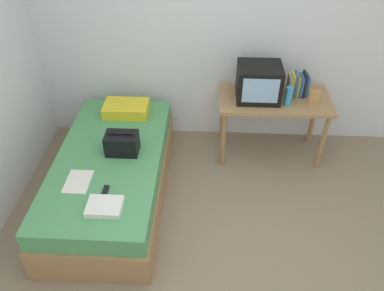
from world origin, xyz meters
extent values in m
plane|color=#84705B|center=(0.00, 0.00, 0.00)|extent=(8.00, 8.00, 0.00)
cube|color=silver|center=(0.00, 2.00, 1.30)|extent=(5.20, 0.10, 2.60)
cube|color=#9E754C|center=(-1.00, 0.82, 0.16)|extent=(1.00, 2.00, 0.33)
cube|color=#4C935B|center=(-1.00, 0.82, 0.42)|extent=(0.97, 1.94, 0.19)
cube|color=#9E754C|center=(0.61, 1.59, 0.71)|extent=(1.16, 0.60, 0.04)
cylinder|color=#9E754C|center=(0.09, 1.35, 0.34)|extent=(0.05, 0.05, 0.69)
cylinder|color=#9E754C|center=(1.13, 1.35, 0.34)|extent=(0.05, 0.05, 0.69)
cylinder|color=#9E754C|center=(0.09, 1.83, 0.34)|extent=(0.05, 0.05, 0.69)
cylinder|color=#9E754C|center=(1.13, 1.83, 0.34)|extent=(0.05, 0.05, 0.69)
cube|color=black|center=(0.43, 1.59, 0.91)|extent=(0.44, 0.38, 0.36)
cube|color=#8CB2E0|center=(0.43, 1.40, 0.92)|extent=(0.35, 0.01, 0.26)
cylinder|color=#3399DB|center=(0.72, 1.46, 0.83)|extent=(0.07, 0.07, 0.20)
cube|color=gray|center=(0.75, 1.67, 0.84)|extent=(0.03, 0.15, 0.22)
cube|color=gold|center=(0.78, 1.67, 0.84)|extent=(0.03, 0.14, 0.23)
cube|color=#2D5699|center=(0.82, 1.67, 0.85)|extent=(0.03, 0.17, 0.25)
cube|color=gold|center=(0.84, 1.67, 0.83)|extent=(0.03, 0.13, 0.21)
cube|color=#2D5699|center=(0.87, 1.67, 0.84)|extent=(0.03, 0.16, 0.22)
cube|color=black|center=(0.90, 1.67, 0.85)|extent=(0.03, 0.16, 0.25)
cube|color=#2D5699|center=(0.93, 1.67, 0.84)|extent=(0.03, 0.13, 0.22)
cube|color=#B27F4C|center=(0.98, 1.48, 0.81)|extent=(0.11, 0.02, 0.16)
cube|color=yellow|center=(-0.96, 1.53, 0.58)|extent=(0.47, 0.31, 0.12)
cube|color=black|center=(-0.87, 0.88, 0.62)|extent=(0.30, 0.20, 0.20)
cylinder|color=black|center=(-0.87, 0.88, 0.73)|extent=(0.24, 0.02, 0.02)
cube|color=white|center=(-1.18, 0.46, 0.52)|extent=(0.21, 0.29, 0.01)
cube|color=black|center=(-0.91, 0.33, 0.53)|extent=(0.04, 0.16, 0.02)
cube|color=white|center=(-0.88, 0.17, 0.54)|extent=(0.28, 0.22, 0.05)
camera|label=1|loc=(-0.08, -1.86, 2.80)|focal=35.69mm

